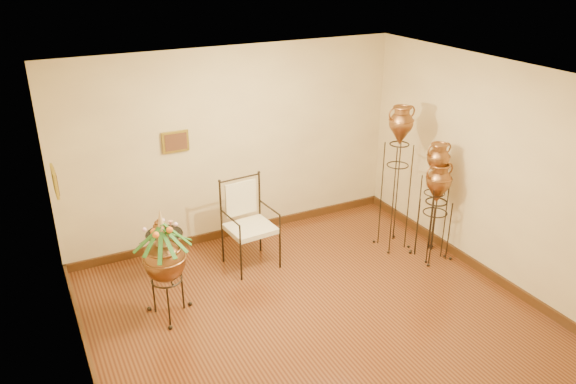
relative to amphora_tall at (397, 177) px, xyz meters
name	(u,v)px	position (x,y,z in m)	size (l,w,h in m)	color
ground	(319,323)	(-1.85, -1.14, -1.07)	(5.00, 5.00, 0.00)	brown
room_shell	(322,185)	(-1.86, -1.13, 0.66)	(5.02, 5.02, 2.81)	beige
amphora_tall	(397,177)	(0.00, 0.00, 0.00)	(0.49, 0.49, 2.10)	#2C2416
amphora_mid	(434,200)	(0.30, -0.45, -0.23)	(0.40, 0.40, 1.67)	#2C2416
amphora_short	(435,211)	(0.29, -0.52, -0.37)	(0.45, 0.45, 1.41)	#2C2416
planter_urn	(164,257)	(-3.35, -0.20, -0.28)	(0.95, 0.95, 1.41)	#2C2416
armchair	(250,225)	(-2.03, 0.42, -0.47)	(0.73, 0.69, 1.21)	#2C2416
side_table	(166,255)	(-3.14, 0.61, -0.72)	(0.49, 0.49, 0.84)	#2C2416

